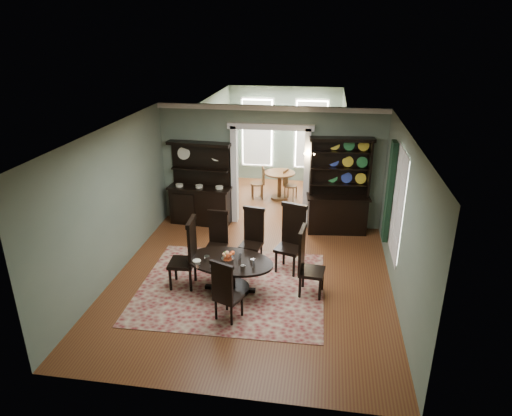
{
  "coord_description": "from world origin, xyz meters",
  "views": [
    {
      "loc": [
        1.31,
        -7.71,
        4.77
      ],
      "look_at": [
        0.02,
        0.6,
        1.36
      ],
      "focal_mm": 32.0,
      "sensor_mm": 36.0,
      "label": 1
    }
  ],
  "objects_px": {
    "welsh_dresser": "(338,199)",
    "parlor_table": "(279,182)",
    "dining_table": "(230,270)",
    "sideboard": "(201,195)"
  },
  "relations": [
    {
      "from": "welsh_dresser",
      "to": "parlor_table",
      "type": "height_order",
      "value": "welsh_dresser"
    },
    {
      "from": "dining_table",
      "to": "parlor_table",
      "type": "distance_m",
      "value": 5.1
    },
    {
      "from": "sideboard",
      "to": "parlor_table",
      "type": "bearing_deg",
      "value": 52.05
    },
    {
      "from": "sideboard",
      "to": "parlor_table",
      "type": "distance_m",
      "value": 2.69
    },
    {
      "from": "dining_table",
      "to": "parlor_table",
      "type": "bearing_deg",
      "value": 95.46
    },
    {
      "from": "parlor_table",
      "to": "dining_table",
      "type": "bearing_deg",
      "value": -94.47
    },
    {
      "from": "dining_table",
      "to": "sideboard",
      "type": "distance_m",
      "value": 3.42
    },
    {
      "from": "dining_table",
      "to": "parlor_table",
      "type": "xyz_separation_m",
      "value": [
        0.4,
        5.08,
        0.07
      ]
    },
    {
      "from": "dining_table",
      "to": "welsh_dresser",
      "type": "bearing_deg",
      "value": 66.68
    },
    {
      "from": "sideboard",
      "to": "dining_table",
      "type": "bearing_deg",
      "value": -61.33
    }
  ]
}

